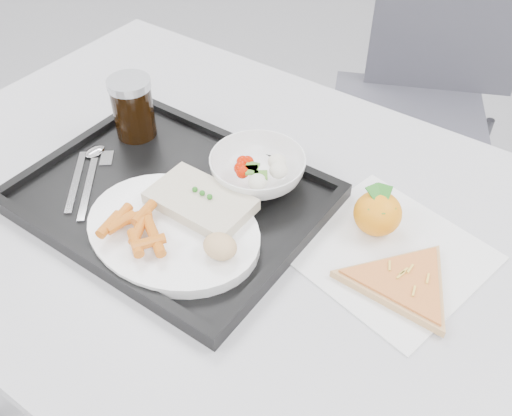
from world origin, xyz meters
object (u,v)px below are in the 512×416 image
(cola_glass, at_px, (133,107))
(tangerine, at_px, (378,213))
(chair, at_px, (425,83))
(salad_bowl, at_px, (258,170))
(pizza_slice, at_px, (404,283))
(tray, at_px, (172,198))
(dinner_plate, at_px, (173,231))
(table, at_px, (237,242))

(cola_glass, relative_size, tangerine, 1.25)
(chair, bearing_deg, salad_bowl, -88.99)
(salad_bowl, bearing_deg, chair, 91.01)
(chair, distance_m, tangerine, 0.86)
(chair, relative_size, tangerine, 10.73)
(chair, bearing_deg, pizza_slice, -71.30)
(tray, height_order, dinner_plate, dinner_plate)
(cola_glass, bearing_deg, tray, -29.23)
(table, height_order, pizza_slice, pizza_slice)
(salad_bowl, height_order, cola_glass, cola_glass)
(chair, distance_m, dinner_plate, 1.02)
(tangerine, height_order, pizza_slice, tangerine)
(table, xyz_separation_m, tray, (-0.10, -0.04, 0.08))
(table, xyz_separation_m, dinner_plate, (-0.04, -0.10, 0.09))
(pizza_slice, bearing_deg, cola_glass, 176.19)
(table, relative_size, cola_glass, 11.11)
(salad_bowl, relative_size, cola_glass, 1.41)
(dinner_plate, distance_m, pizza_slice, 0.33)
(cola_glass, bearing_deg, chair, 74.34)
(table, distance_m, dinner_plate, 0.14)
(table, height_order, tangerine, tangerine)
(salad_bowl, bearing_deg, dinner_plate, -100.14)
(table, xyz_separation_m, chair, (-0.02, 0.89, -0.15))
(tangerine, bearing_deg, dinner_plate, -139.91)
(chair, relative_size, pizza_slice, 3.49)
(tangerine, distance_m, pizza_slice, 0.12)
(tray, distance_m, salad_bowl, 0.14)
(chair, xyz_separation_m, salad_bowl, (0.01, -0.82, 0.25))
(dinner_plate, relative_size, cola_glass, 2.50)
(tray, bearing_deg, pizza_slice, 8.18)
(dinner_plate, distance_m, tangerine, 0.30)
(dinner_plate, height_order, pizza_slice, dinner_plate)
(tray, distance_m, tangerine, 0.32)
(salad_bowl, bearing_deg, tray, -130.22)
(table, bearing_deg, tangerine, 25.01)
(table, xyz_separation_m, cola_glass, (-0.25, 0.05, 0.14))
(salad_bowl, distance_m, pizza_slice, 0.29)
(dinner_plate, xyz_separation_m, tangerine, (0.23, 0.19, 0.01))
(cola_glass, bearing_deg, salad_bowl, 4.25)
(pizza_slice, bearing_deg, tray, -171.82)
(tray, relative_size, tangerine, 5.19)
(tray, height_order, salad_bowl, salad_bowl)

